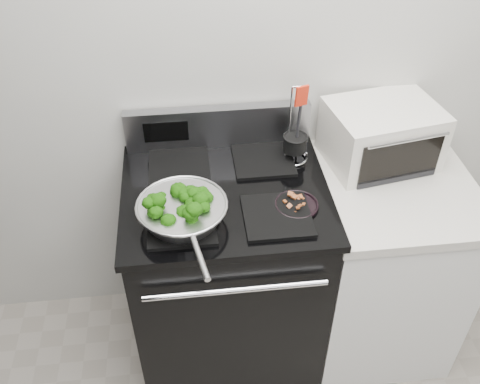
{
  "coord_description": "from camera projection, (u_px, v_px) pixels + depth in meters",
  "views": [
    {
      "loc": [
        -0.42,
        -0.14,
        2.25
      ],
      "look_at": [
        -0.25,
        1.36,
        0.98
      ],
      "focal_mm": 40.0,
      "sensor_mm": 36.0,
      "label": 1
    }
  ],
  "objects": [
    {
      "name": "counter",
      "position": [
        379.0,
        263.0,
        2.4
      ],
      "size": [
        0.62,
        0.68,
        0.92
      ],
      "color": "white",
      "rests_on": "floor"
    },
    {
      "name": "utensil_holder",
      "position": [
        295.0,
        147.0,
        2.14
      ],
      "size": [
        0.11,
        0.11,
        0.34
      ],
      "rotation": [
        0.0,
        0.0,
        0.31
      ],
      "color": "silver",
      "rests_on": "gas_range"
    },
    {
      "name": "back_wall",
      "position": [
        293.0,
        49.0,
        2.05
      ],
      "size": [
        4.0,
        0.02,
        2.7
      ],
      "primitive_type": "cube",
      "color": "silver",
      "rests_on": "ground"
    },
    {
      "name": "gas_range",
      "position": [
        227.0,
        271.0,
        2.33
      ],
      "size": [
        0.79,
        0.69,
        1.13
      ],
      "color": "black",
      "rests_on": "floor"
    },
    {
      "name": "bacon_plate",
      "position": [
        297.0,
        203.0,
        1.95
      ],
      "size": [
        0.16,
        0.16,
        0.04
      ],
      "rotation": [
        0.0,
        0.0,
        0.38
      ],
      "color": "black",
      "rests_on": "gas_range"
    },
    {
      "name": "broccoli_pile",
      "position": [
        182.0,
        206.0,
        1.85
      ],
      "size": [
        0.25,
        0.25,
        0.09
      ],
      "primitive_type": null,
      "color": "black",
      "rests_on": "skillet"
    },
    {
      "name": "skillet",
      "position": [
        182.0,
        211.0,
        1.86
      ],
      "size": [
        0.32,
        0.51,
        0.07
      ],
      "rotation": [
        0.0,
        0.0,
        0.19
      ],
      "color": "silver",
      "rests_on": "gas_range"
    },
    {
      "name": "toaster_oven",
      "position": [
        381.0,
        135.0,
        2.15
      ],
      "size": [
        0.47,
        0.39,
        0.24
      ],
      "rotation": [
        0.0,
        0.0,
        0.17
      ],
      "color": "white",
      "rests_on": "counter"
    }
  ]
}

